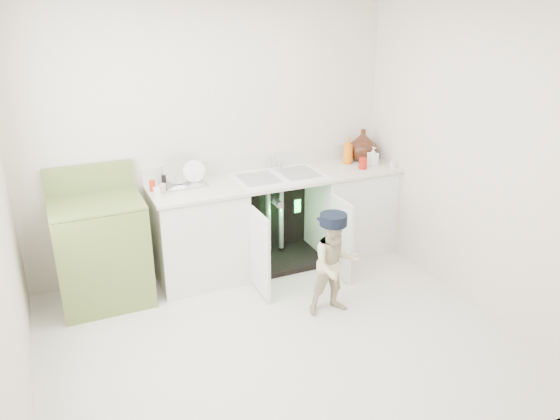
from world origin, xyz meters
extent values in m
plane|color=silver|center=(0.00, 0.00, 0.00)|extent=(3.50, 3.50, 0.00)
cube|color=beige|center=(0.00, 1.50, 1.25)|extent=(3.50, 2.50, 0.02)
cube|color=beige|center=(0.00, -1.50, 1.25)|extent=(3.50, 2.50, 0.02)
cube|color=beige|center=(1.75, 0.00, 1.25)|extent=(2.50, 3.00, 0.02)
cube|color=silver|center=(-0.25, 1.20, 0.43)|extent=(0.80, 0.60, 0.86)
cube|color=silver|center=(1.35, 1.20, 0.43)|extent=(0.80, 0.60, 0.86)
cube|color=black|center=(0.55, 1.47, 0.43)|extent=(0.80, 0.06, 0.86)
cube|color=black|center=(0.55, 1.20, 0.03)|extent=(0.80, 0.60, 0.06)
cylinder|color=gray|center=(0.48, 1.30, 0.45)|extent=(0.05, 0.05, 0.70)
cylinder|color=gray|center=(0.62, 1.30, 0.45)|extent=(0.05, 0.05, 0.70)
cylinder|color=gray|center=(0.55, 1.25, 0.62)|extent=(0.07, 0.18, 0.07)
cube|color=silver|center=(0.15, 0.70, 0.40)|extent=(0.03, 0.40, 0.76)
cube|color=silver|center=(0.95, 0.70, 0.40)|extent=(0.02, 0.40, 0.76)
cube|color=beige|center=(0.55, 1.20, 0.89)|extent=(2.44, 0.64, 0.03)
cube|color=beige|center=(0.55, 1.49, 0.98)|extent=(2.44, 0.02, 0.15)
cube|color=white|center=(0.55, 1.20, 0.90)|extent=(0.85, 0.55, 0.02)
cube|color=gray|center=(0.34, 1.20, 0.91)|extent=(0.34, 0.40, 0.01)
cube|color=gray|center=(0.76, 1.20, 0.91)|extent=(0.34, 0.40, 0.01)
cylinder|color=silver|center=(0.55, 1.42, 0.99)|extent=(0.03, 0.03, 0.17)
cylinder|color=silver|center=(0.55, 1.36, 1.06)|extent=(0.02, 0.14, 0.02)
cylinder|color=silver|center=(0.66, 1.42, 0.94)|extent=(0.04, 0.04, 0.06)
cylinder|color=white|center=(1.68, 0.89, 0.55)|extent=(0.01, 0.01, 0.70)
cube|color=white|center=(1.68, 0.98, 0.93)|extent=(0.04, 0.02, 0.06)
cube|color=silver|center=(-0.34, 1.32, 0.91)|extent=(0.41, 0.27, 0.02)
cylinder|color=silver|center=(-0.38, 1.34, 0.98)|extent=(0.26, 0.09, 0.25)
cylinder|color=white|center=(-0.23, 1.32, 0.97)|extent=(0.20, 0.05, 0.20)
cylinder|color=silver|center=(-0.50, 1.22, 0.98)|extent=(0.01, 0.01, 0.12)
cylinder|color=silver|center=(-0.42, 1.22, 0.98)|extent=(0.01, 0.01, 0.12)
cylinder|color=silver|center=(-0.34, 1.22, 0.98)|extent=(0.01, 0.01, 0.12)
cylinder|color=silver|center=(-0.26, 1.22, 0.98)|extent=(0.01, 0.01, 0.12)
cylinder|color=silver|center=(-0.18, 1.22, 0.98)|extent=(0.01, 0.01, 0.12)
imported|color=#402412|center=(1.55, 1.34, 1.06)|extent=(0.31, 0.31, 0.32)
imported|color=orange|center=(1.35, 1.30, 1.04)|extent=(0.10, 0.10, 0.27)
imported|color=white|center=(1.55, 1.14, 0.99)|extent=(0.08, 0.09, 0.19)
cylinder|color=#A8190E|center=(1.40, 1.08, 0.96)|extent=(0.08, 0.08, 0.11)
cylinder|color=red|center=(-0.62, 1.28, 0.95)|extent=(0.05, 0.05, 0.10)
cylinder|color=#C0AE8D|center=(-0.55, 1.20, 0.94)|extent=(0.06, 0.06, 0.08)
cylinder|color=black|center=(-0.51, 1.32, 0.96)|extent=(0.04, 0.04, 0.12)
cube|color=silver|center=(-0.62, 1.10, 0.95)|extent=(0.05, 0.05, 0.09)
cube|color=olive|center=(-1.11, 1.18, 0.45)|extent=(0.74, 0.65, 0.90)
cube|color=olive|center=(-1.11, 1.18, 0.91)|extent=(0.74, 0.65, 0.02)
cube|color=olive|center=(-1.11, 1.46, 1.04)|extent=(0.74, 0.06, 0.23)
cylinder|color=black|center=(-1.30, 1.02, 0.91)|extent=(0.17, 0.17, 0.02)
cylinder|color=silver|center=(-1.30, 1.02, 0.92)|extent=(0.20, 0.20, 0.01)
cylinder|color=black|center=(-1.30, 1.33, 0.91)|extent=(0.17, 0.17, 0.02)
cylinder|color=silver|center=(-1.30, 1.33, 0.92)|extent=(0.20, 0.20, 0.01)
cylinder|color=black|center=(-0.93, 1.02, 0.91)|extent=(0.17, 0.17, 0.02)
cylinder|color=silver|center=(-0.93, 1.02, 0.92)|extent=(0.20, 0.20, 0.01)
cylinder|color=black|center=(-0.93, 1.33, 0.91)|extent=(0.17, 0.17, 0.02)
cylinder|color=silver|center=(-0.93, 1.33, 0.92)|extent=(0.20, 0.20, 0.01)
imported|color=beige|center=(0.60, 0.19, 0.43)|extent=(0.46, 0.37, 0.87)
cylinder|color=black|center=(0.60, 0.19, 0.84)|extent=(0.24, 0.24, 0.09)
cube|color=black|center=(0.61, 0.29, 0.80)|extent=(0.18, 0.11, 0.01)
cube|color=black|center=(0.58, 0.86, 0.72)|extent=(0.07, 0.01, 0.14)
cube|color=#26F23F|center=(0.58, 0.85, 0.72)|extent=(0.06, 0.00, 0.12)
camera|label=1|loc=(-1.44, -3.25, 2.52)|focal=35.00mm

